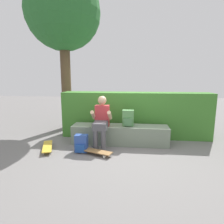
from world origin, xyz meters
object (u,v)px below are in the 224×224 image
(person_skater, at_px, (101,120))
(skateboard_near_person, at_px, (95,151))
(backpack_on_bench, at_px, (128,118))
(bench_main, at_px, (120,135))
(skateboard_beside_bench, at_px, (47,146))
(backpack_on_ground, at_px, (81,144))

(person_skater, height_order, skateboard_near_person, person_skater)
(backpack_on_bench, bearing_deg, person_skater, -161.51)
(person_skater, bearing_deg, bench_main, 27.10)
(skateboard_near_person, xyz_separation_m, backpack_on_bench, (0.71, 0.74, 0.60))
(skateboard_beside_bench, relative_size, backpack_on_ground, 2.04)
(skateboard_beside_bench, xyz_separation_m, backpack_on_ground, (0.83, -0.05, 0.12))
(bench_main, relative_size, backpack_on_bench, 6.03)
(person_skater, distance_m, backpack_on_ground, 0.75)
(bench_main, height_order, skateboard_near_person, bench_main)
(skateboard_beside_bench, bearing_deg, backpack_on_bench, 17.20)
(skateboard_near_person, distance_m, backpack_on_bench, 1.18)
(person_skater, bearing_deg, backpack_on_ground, -133.65)
(skateboard_near_person, relative_size, backpack_on_ground, 2.05)
(bench_main, height_order, person_skater, person_skater)
(skateboard_near_person, relative_size, backpack_on_bench, 2.05)
(bench_main, xyz_separation_m, person_skater, (-0.43, -0.22, 0.43))
(person_skater, relative_size, skateboard_beside_bench, 1.50)
(bench_main, relative_size, skateboard_beside_bench, 2.95)
(person_skater, distance_m, backpack_on_bench, 0.67)
(person_skater, relative_size, skateboard_near_person, 1.50)
(bench_main, xyz_separation_m, skateboard_near_person, (-0.50, -0.75, -0.16))
(skateboard_near_person, height_order, backpack_on_ground, backpack_on_ground)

